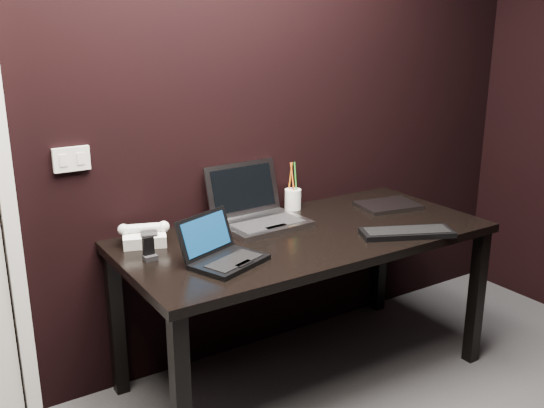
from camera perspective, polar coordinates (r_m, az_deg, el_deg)
wall_back at (r=2.83m, az=-6.44°, el=9.28°), size 4.00×0.00×4.00m
wall_switch at (r=2.64m, az=-18.36°, el=4.03°), size 0.15×0.02×0.10m
desk at (r=2.80m, az=3.18°, el=-4.19°), size 1.70×0.80×0.74m
netbook at (r=2.43m, az=-4.67°, el=-4.68°), size 0.36×0.34×0.18m
silver_laptop at (r=2.87m, az=-1.33°, el=-0.94°), size 0.41×0.38×0.27m
ext_keyboard at (r=2.80m, az=12.58°, el=-2.63°), size 0.44×0.30×0.03m
closed_laptop at (r=3.20m, az=10.87°, el=-0.13°), size 0.34×0.27×0.02m
desk_phone at (r=2.67m, az=-11.94°, el=-2.90°), size 0.23×0.21×0.11m
mobile_phone at (r=2.50m, az=-11.50°, el=-4.37°), size 0.05×0.05×0.09m
pen_cup at (r=3.10m, az=1.98°, el=0.54°), size 0.11×0.11×0.25m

